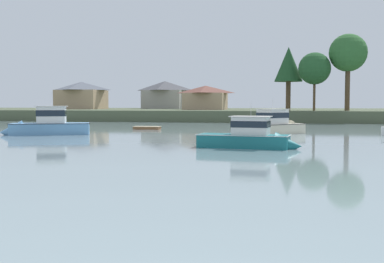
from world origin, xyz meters
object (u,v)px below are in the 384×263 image
(cruiser_skyblue, at_px, (43,128))
(dinghy_wood, at_px, (147,128))
(cruiser_cream, at_px, (278,128))
(cruiser_teal, at_px, (253,140))

(cruiser_skyblue, distance_m, dinghy_wood, 14.70)
(cruiser_cream, xyz_separation_m, cruiser_skyblue, (-24.81, -6.23, 0.08))
(cruiser_skyblue, height_order, dinghy_wood, cruiser_skyblue)
(cruiser_skyblue, relative_size, dinghy_wood, 2.72)
(cruiser_cream, bearing_deg, cruiser_teal, -94.54)
(cruiser_cream, distance_m, cruiser_skyblue, 25.58)
(cruiser_teal, bearing_deg, dinghy_wood, 123.59)
(cruiser_cream, height_order, cruiser_skyblue, cruiser_skyblue)
(cruiser_cream, height_order, cruiser_teal, cruiser_cream)
(cruiser_skyblue, xyz_separation_m, dinghy_wood, (7.89, 12.39, -0.58))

